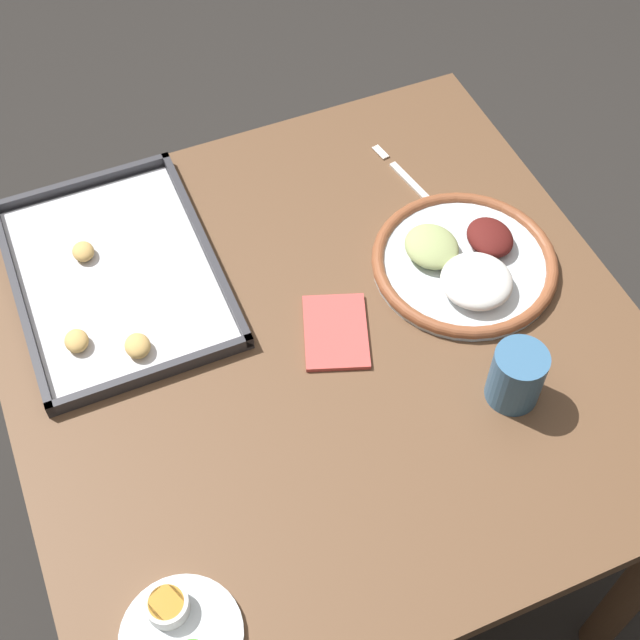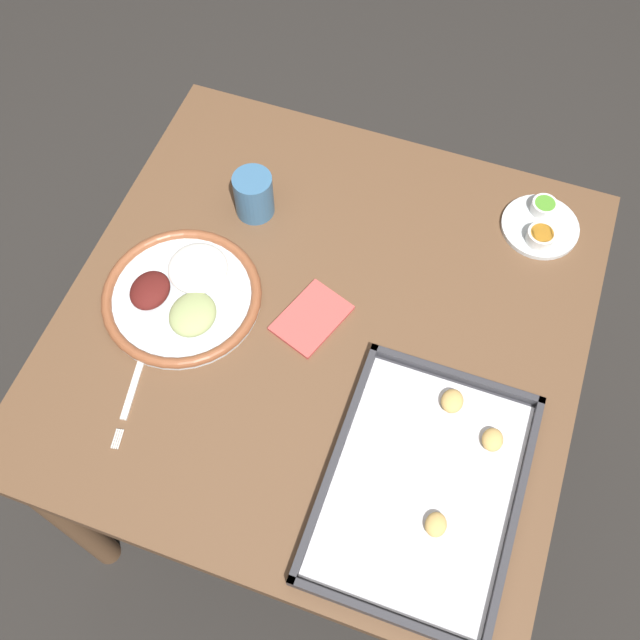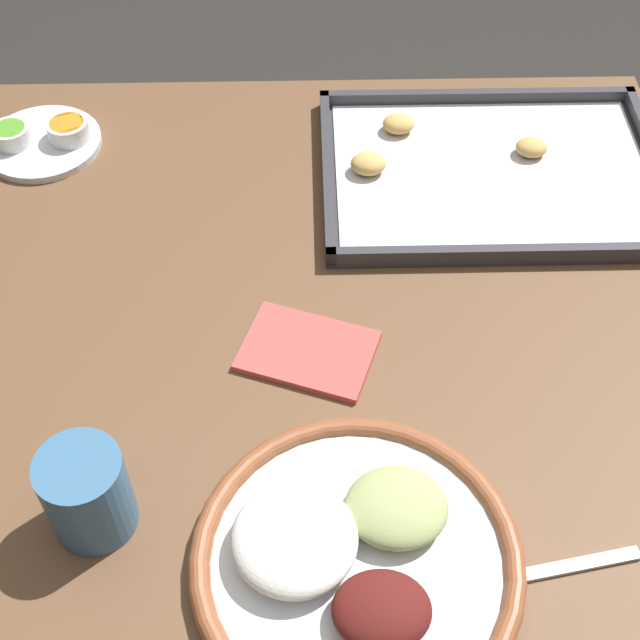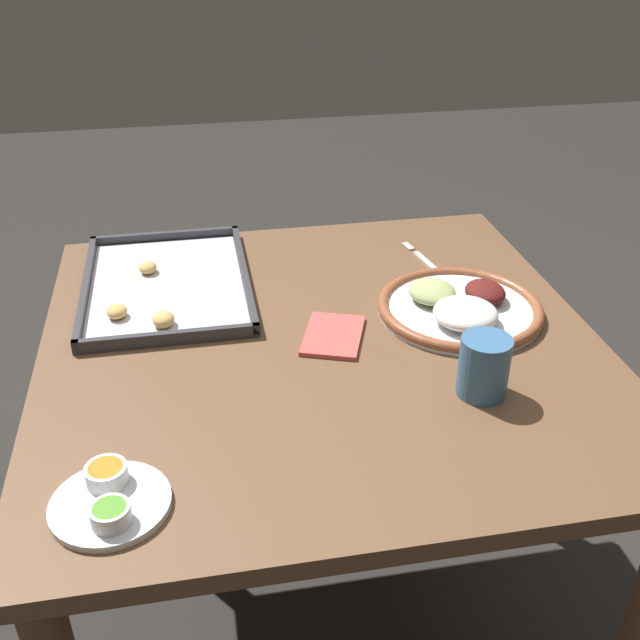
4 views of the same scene
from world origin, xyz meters
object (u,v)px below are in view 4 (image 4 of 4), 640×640
(baking_tray, at_px, (165,285))
(dinner_plate, at_px, (460,307))
(drinking_cup, at_px, (484,366))
(fork, at_px, (429,264))
(saucer_plate, at_px, (110,499))
(napkin, at_px, (333,334))

(baking_tray, bearing_deg, dinner_plate, -110.51)
(drinking_cup, bearing_deg, dinner_plate, -11.91)
(fork, relative_size, baking_tray, 0.46)
(fork, bearing_deg, saucer_plate, 123.71)
(dinner_plate, distance_m, saucer_plate, 0.71)
(baking_tray, relative_size, napkin, 2.67)
(fork, distance_m, drinking_cup, 0.44)
(fork, height_order, drinking_cup, drinking_cup)
(baking_tray, bearing_deg, drinking_cup, -132.23)
(dinner_plate, relative_size, napkin, 1.85)
(napkin, bearing_deg, drinking_cup, -136.44)
(dinner_plate, xyz_separation_m, saucer_plate, (-0.38, 0.59, -0.00))
(baking_tray, bearing_deg, fork, -89.38)
(fork, bearing_deg, napkin, 123.26)
(drinking_cup, relative_size, napkin, 0.60)
(baking_tray, height_order, napkin, baking_tray)
(dinner_plate, height_order, saucer_plate, dinner_plate)
(saucer_plate, relative_size, napkin, 0.95)
(fork, xyz_separation_m, saucer_plate, (-0.58, 0.60, 0.01))
(drinking_cup, xyz_separation_m, napkin, (0.20, 0.19, -0.04))
(dinner_plate, relative_size, drinking_cup, 3.10)
(fork, bearing_deg, dinner_plate, 167.91)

